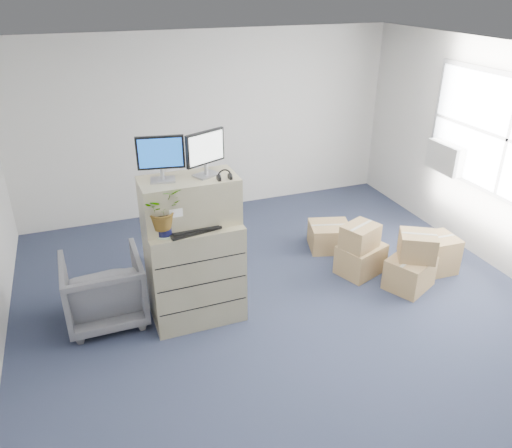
{
  "coord_description": "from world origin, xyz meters",
  "views": [
    {
      "loc": [
        -1.95,
        -3.92,
        3.48
      ],
      "look_at": [
        -0.35,
        0.4,
        1.18
      ],
      "focal_mm": 35.0,
      "sensor_mm": 36.0,
      "label": 1
    }
  ],
  "objects_px": {
    "keyboard": "(194,229)",
    "potted_plant": "(163,214)",
    "office_chair": "(104,286)",
    "monitor_left": "(161,156)",
    "monitor_right": "(205,151)",
    "water_bottle": "(199,209)",
    "filing_cabinet_lower": "(195,272)"
  },
  "relations": [
    {
      "from": "keyboard",
      "to": "potted_plant",
      "type": "relative_size",
      "value": 1.07
    },
    {
      "from": "monitor_right",
      "to": "keyboard",
      "type": "bearing_deg",
      "value": -161.56
    },
    {
      "from": "monitor_right",
      "to": "office_chair",
      "type": "xyz_separation_m",
      "value": [
        -1.16,
        0.23,
        -1.48
      ]
    },
    {
      "from": "monitor_right",
      "to": "keyboard",
      "type": "height_order",
      "value": "monitor_right"
    },
    {
      "from": "water_bottle",
      "to": "monitor_left",
      "type": "bearing_deg",
      "value": 170.5
    },
    {
      "from": "water_bottle",
      "to": "office_chair",
      "type": "bearing_deg",
      "value": 165.3
    },
    {
      "from": "potted_plant",
      "to": "office_chair",
      "type": "height_order",
      "value": "potted_plant"
    },
    {
      "from": "monitor_left",
      "to": "water_bottle",
      "type": "relative_size",
      "value": 1.47
    },
    {
      "from": "monitor_right",
      "to": "office_chair",
      "type": "height_order",
      "value": "monitor_right"
    },
    {
      "from": "monitor_left",
      "to": "monitor_right",
      "type": "distance_m",
      "value": 0.45
    },
    {
      "from": "monitor_right",
      "to": "water_bottle",
      "type": "bearing_deg",
      "value": 175.32
    },
    {
      "from": "filing_cabinet_lower",
      "to": "potted_plant",
      "type": "xyz_separation_m",
      "value": [
        -0.32,
        -0.14,
        0.82
      ]
    },
    {
      "from": "monitor_right",
      "to": "filing_cabinet_lower",
      "type": "bearing_deg",
      "value": 171.21
    },
    {
      "from": "filing_cabinet_lower",
      "to": "keyboard",
      "type": "distance_m",
      "value": 0.61
    },
    {
      "from": "monitor_right",
      "to": "office_chair",
      "type": "bearing_deg",
      "value": 143.69
    },
    {
      "from": "office_chair",
      "to": "monitor_right",
      "type": "bearing_deg",
      "value": 167.91
    },
    {
      "from": "keyboard",
      "to": "monitor_left",
      "type": "bearing_deg",
      "value": 126.58
    },
    {
      "from": "keyboard",
      "to": "water_bottle",
      "type": "xyz_separation_m",
      "value": [
        0.1,
        0.16,
        0.14
      ]
    },
    {
      "from": "monitor_left",
      "to": "keyboard",
      "type": "relative_size",
      "value": 0.86
    },
    {
      "from": "monitor_right",
      "to": "potted_plant",
      "type": "relative_size",
      "value": 0.93
    },
    {
      "from": "keyboard",
      "to": "office_chair",
      "type": "relative_size",
      "value": 0.62
    },
    {
      "from": "filing_cabinet_lower",
      "to": "office_chair",
      "type": "xyz_separation_m",
      "value": [
        -0.97,
        0.29,
        -0.15
      ]
    },
    {
      "from": "keyboard",
      "to": "filing_cabinet_lower",
      "type": "bearing_deg",
      "value": 71.44
    },
    {
      "from": "monitor_right",
      "to": "water_bottle",
      "type": "relative_size",
      "value": 1.48
    },
    {
      "from": "filing_cabinet_lower",
      "to": "office_chair",
      "type": "height_order",
      "value": "filing_cabinet_lower"
    },
    {
      "from": "filing_cabinet_lower",
      "to": "monitor_right",
      "type": "relative_size",
      "value": 2.49
    },
    {
      "from": "potted_plant",
      "to": "filing_cabinet_lower",
      "type": "bearing_deg",
      "value": 24.31
    },
    {
      "from": "monitor_left",
      "to": "water_bottle",
      "type": "xyz_separation_m",
      "value": [
        0.33,
        -0.06,
        -0.6
      ]
    },
    {
      "from": "monitor_right",
      "to": "office_chair",
      "type": "distance_m",
      "value": 1.9
    },
    {
      "from": "filing_cabinet_lower",
      "to": "monitor_left",
      "type": "distance_m",
      "value": 1.36
    },
    {
      "from": "monitor_left",
      "to": "potted_plant",
      "type": "relative_size",
      "value": 0.93
    },
    {
      "from": "monitor_left",
      "to": "water_bottle",
      "type": "bearing_deg",
      "value": -0.02
    }
  ]
}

